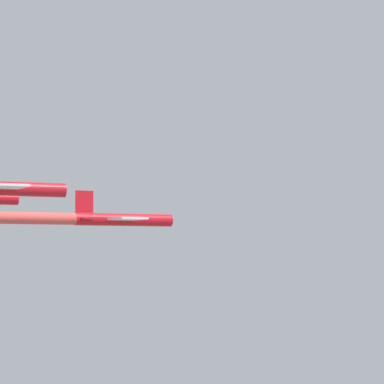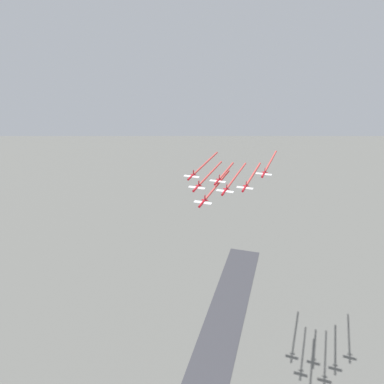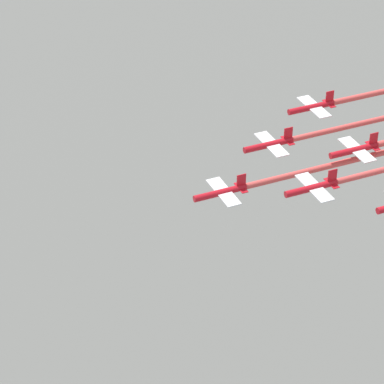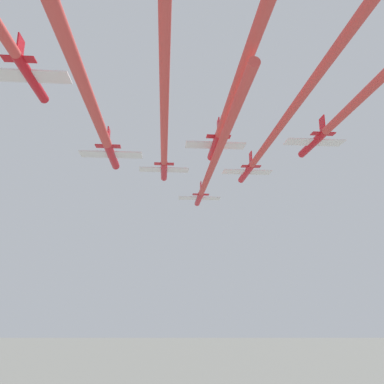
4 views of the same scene
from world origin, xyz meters
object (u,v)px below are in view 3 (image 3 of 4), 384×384
at_px(jet_1, 313,188).
at_px(jet_4, 356,150).
at_px(jet_0, 222,192).
at_px(jet_2, 270,144).
at_px(jet_5, 313,107).

relative_size(jet_1, jet_4, 1.00).
bearing_deg(jet_0, jet_4, -90.00).
relative_size(jet_0, jet_2, 1.00).
relative_size(jet_2, jet_5, 1.00).
bearing_deg(jet_4, jet_1, 120.47).
xyz_separation_m(jet_0, jet_2, (-15.08, -7.93, 2.32)).
xyz_separation_m(jet_1, jet_2, (-0.82, -17.25, -0.10)).
bearing_deg(jet_2, jet_1, -180.00).
distance_m(jet_0, jet_4, 29.46).
height_order(jet_0, jet_5, jet_5).
bearing_deg(jet_2, jet_0, 120.47).
distance_m(jet_4, jet_5, 17.31).
bearing_deg(jet_5, jet_0, 120.47).
bearing_deg(jet_4, jet_2, 59.53).
bearing_deg(jet_0, jet_5, -59.53).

